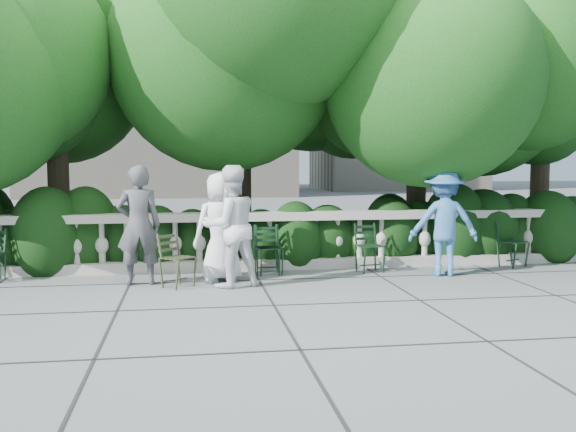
{
  "coord_description": "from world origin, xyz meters",
  "views": [
    {
      "loc": [
        -1.59,
        -9.18,
        1.9
      ],
      "look_at": [
        0.0,
        1.0,
        1.0
      ],
      "focal_mm": 40.0,
      "sensor_mm": 36.0,
      "label": 1
    }
  ],
  "objects": [
    {
      "name": "chair_c",
      "position": [
        -0.25,
        1.15,
        0.0
      ],
      "size": [
        0.48,
        0.52,
        0.84
      ],
      "primitive_type": null,
      "rotation": [
        0.0,
        0.0,
        0.1
      ],
      "color": "black",
      "rests_on": "ground"
    },
    {
      "name": "chair_weathered",
      "position": [
        -1.65,
        0.33,
        0.0
      ],
      "size": [
        0.65,
        0.65,
        0.84
      ],
      "primitive_type": null,
      "rotation": [
        0.0,
        0.0,
        0.79
      ],
      "color": "black",
      "rests_on": "ground"
    },
    {
      "name": "shrub_hedge",
      "position": [
        0.0,
        3.0,
        0.0
      ],
      "size": [
        15.0,
        2.6,
        1.7
      ],
      "primitive_type": null,
      "color": "black",
      "rests_on": "ground"
    },
    {
      "name": "chair_d",
      "position": [
        -0.3,
        1.14,
        0.0
      ],
      "size": [
        0.45,
        0.49,
        0.84
      ],
      "primitive_type": null,
      "rotation": [
        0.0,
        0.0,
        0.02
      ],
      "color": "black",
      "rests_on": "ground"
    },
    {
      "name": "tree_canopy",
      "position": [
        0.69,
        3.19,
        3.96
      ],
      "size": [
        15.04,
        6.52,
        6.78
      ],
      "color": "#3F3023",
      "rests_on": "ground"
    },
    {
      "name": "person_older_blue",
      "position": [
        2.56,
        0.77,
        0.88
      ],
      "size": [
        1.22,
        0.8,
        1.77
      ],
      "primitive_type": "imported",
      "rotation": [
        0.0,
        0.0,
        3.01
      ],
      "color": "#33639B",
      "rests_on": "ground"
    },
    {
      "name": "person_woman_grey",
      "position": [
        -2.34,
        0.74,
        0.91
      ],
      "size": [
        0.69,
        0.48,
        1.83
      ],
      "primitive_type": "imported",
      "rotation": [
        0.0,
        0.0,
        3.21
      ],
      "color": "#424247",
      "rests_on": "ground"
    },
    {
      "name": "ground",
      "position": [
        0.0,
        0.0,
        0.0
      ],
      "size": [
        90.0,
        90.0,
        0.0
      ],
      "primitive_type": "plane",
      "color": "#575B5F",
      "rests_on": "ground"
    },
    {
      "name": "chair_e",
      "position": [
        1.48,
        1.12,
        0.0
      ],
      "size": [
        0.51,
        0.55,
        0.84
      ],
      "primitive_type": null,
      "rotation": [
        0.0,
        0.0,
        0.17
      ],
      "color": "black",
      "rests_on": "ground"
    },
    {
      "name": "person_casual_man",
      "position": [
        -0.97,
        0.37,
        0.91
      ],
      "size": [
        1.06,
        0.93,
        1.83
      ],
      "primitive_type": "imported",
      "rotation": [
        0.0,
        0.0,
        3.46
      ],
      "color": "silver",
      "rests_on": "ground"
    },
    {
      "name": "balustrade",
      "position": [
        0.0,
        1.8,
        0.49
      ],
      "size": [
        12.0,
        0.44,
        1.0
      ],
      "color": "#9E998E",
      "rests_on": "ground"
    },
    {
      "name": "person_businessman",
      "position": [
        -1.09,
        0.83,
        0.86
      ],
      "size": [
        0.96,
        0.77,
        1.72
      ],
      "primitive_type": "imported",
      "rotation": [
        0.0,
        0.0,
        3.43
      ],
      "color": "silver",
      "rests_on": "ground"
    },
    {
      "name": "chair_f",
      "position": [
        4.18,
        1.26,
        0.0
      ],
      "size": [
        0.61,
        0.63,
        0.84
      ],
      "primitive_type": null,
      "rotation": [
        0.0,
        0.0,
        0.46
      ],
      "color": "black",
      "rests_on": "ground"
    }
  ]
}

